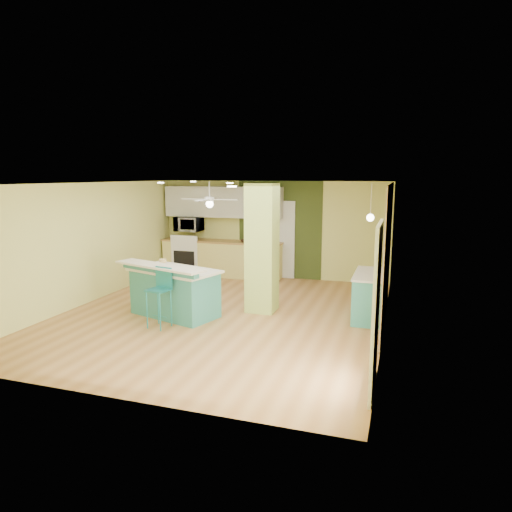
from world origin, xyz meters
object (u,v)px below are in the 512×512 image
Objects in this scene: peninsula at (174,291)px; fruit_bowl at (246,241)px; bar_stool at (161,287)px; side_counter at (369,296)px; canister at (163,264)px.

fruit_bowl is (0.25, 3.45, 0.49)m from peninsula.
bar_stool reaches higher than fruit_bowl.
canister is at bearing -165.63° from side_counter.
canister reaches higher than peninsula.
fruit_bowl is at bearing 81.98° from canister.
side_counter is at bearing 14.37° from canister.
bar_stool is (0.09, -0.64, 0.23)m from peninsula.
fruit_bowl is 3.46m from canister.
peninsula is at bearing -164.43° from side_counter.
fruit_bowl is at bearing 98.42° from bar_stool.
bar_stool is 5.99× the size of canister.
peninsula is 0.56m from canister.
side_counter is at bearing 32.38° from peninsula.
peninsula is at bearing 108.51° from bar_stool.
side_counter is at bearing 35.92° from bar_stool.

